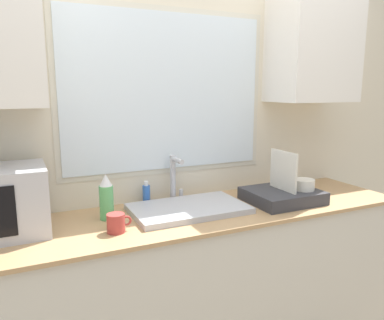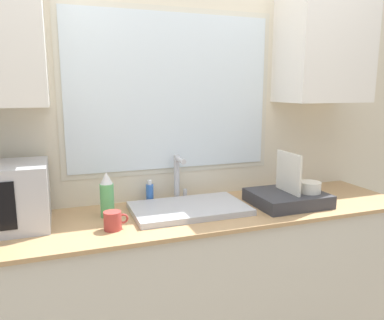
{
  "view_description": "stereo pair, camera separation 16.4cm",
  "coord_description": "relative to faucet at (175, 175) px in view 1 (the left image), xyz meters",
  "views": [
    {
      "loc": [
        -0.76,
        -1.4,
        1.54
      ],
      "look_at": [
        0.01,
        0.26,
        1.2
      ],
      "focal_mm": 35.0,
      "sensor_mm": 36.0,
      "label": 1
    },
    {
      "loc": [
        -0.61,
        -1.46,
        1.54
      ],
      "look_at": [
        0.01,
        0.26,
        1.2
      ],
      "focal_mm": 35.0,
      "sensor_mm": 36.0,
      "label": 2
    }
  ],
  "objects": [
    {
      "name": "mug_near_sink",
      "position": [
        -0.41,
        -0.33,
        -0.11
      ],
      "size": [
        0.11,
        0.08,
        0.09
      ],
      "color": "#A53833",
      "rests_on": "countertop"
    },
    {
      "name": "spray_bottle",
      "position": [
        -0.41,
        -0.14,
        -0.04
      ],
      "size": [
        0.07,
        0.07,
        0.23
      ],
      "color": "#59B266",
      "rests_on": "countertop"
    },
    {
      "name": "wall_back",
      "position": [
        -0.01,
        0.07,
        0.33
      ],
      "size": [
        6.0,
        0.38,
        2.6
      ],
      "color": "beige",
      "rests_on": "ground_plane"
    },
    {
      "name": "soap_bottle",
      "position": [
        -0.16,
        0.02,
        -0.09
      ],
      "size": [
        0.04,
        0.04,
        0.13
      ],
      "color": "blue",
      "rests_on": "countertop"
    },
    {
      "name": "dish_rack",
      "position": [
        0.55,
        -0.27,
        -0.1
      ],
      "size": [
        0.39,
        0.33,
        0.29
      ],
      "color": "#333338",
      "rests_on": "countertop"
    },
    {
      "name": "faucet",
      "position": [
        0.0,
        0.0,
        0.0
      ],
      "size": [
        0.08,
        0.15,
        0.26
      ],
      "color": "#B7B7BC",
      "rests_on": "countertop"
    },
    {
      "name": "sink_basin",
      "position": [
        -0.0,
        -0.2,
        -0.14
      ],
      "size": [
        0.59,
        0.37,
        0.03
      ],
      "color": "#B2B2B7",
      "rests_on": "countertop"
    },
    {
      "name": "countertop",
      "position": [
        -0.01,
        -0.21,
        -0.61
      ],
      "size": [
        2.45,
        0.6,
        0.92
      ],
      "color": "beige",
      "rests_on": "ground_plane"
    }
  ]
}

